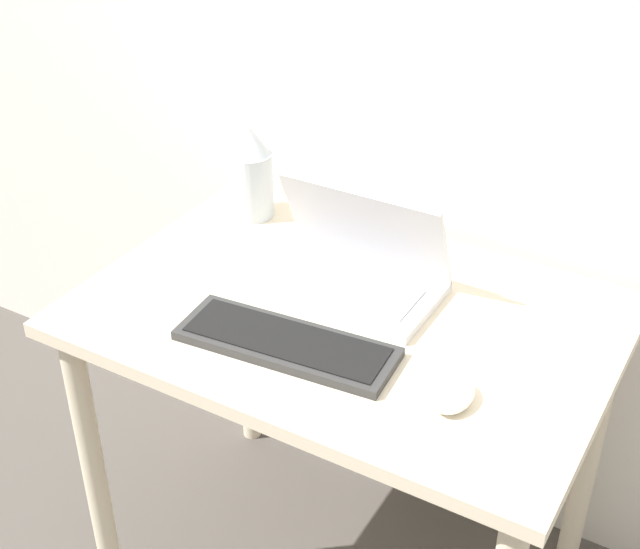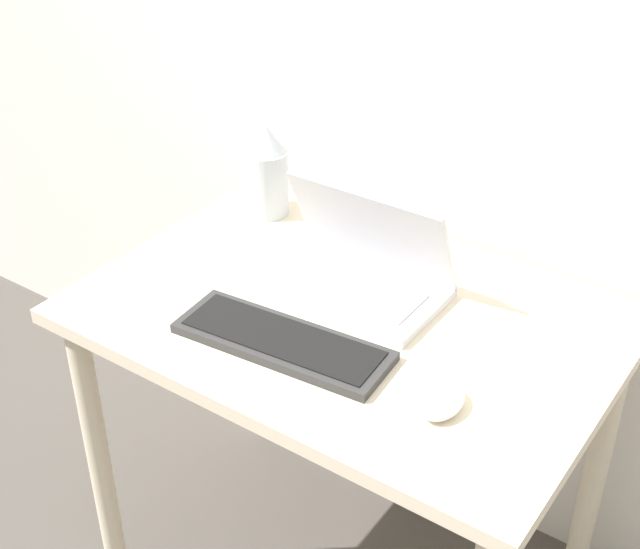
{
  "view_description": "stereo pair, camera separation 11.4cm",
  "coord_description": "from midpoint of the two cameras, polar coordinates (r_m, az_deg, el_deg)",
  "views": [
    {
      "loc": [
        0.67,
        -0.91,
        1.74
      ],
      "look_at": [
        -0.03,
        0.3,
        0.86
      ],
      "focal_mm": 50.0,
      "sensor_mm": 36.0,
      "label": 1
    },
    {
      "loc": [
        0.76,
        -0.84,
        1.74
      ],
      "look_at": [
        -0.03,
        0.3,
        0.86
      ],
      "focal_mm": 50.0,
      "sensor_mm": 36.0,
      "label": 2
    }
  ],
  "objects": [
    {
      "name": "vase",
      "position": [
        2.02,
        -6.12,
        6.49
      ],
      "size": [
        0.1,
        0.1,
        0.22
      ],
      "color": "silver",
      "rests_on": "desk"
    },
    {
      "name": "keyboard",
      "position": [
        1.62,
        -4.18,
        -4.47
      ],
      "size": [
        0.42,
        0.17,
        0.02
      ],
      "color": "#2D2D2D",
      "rests_on": "desk"
    },
    {
      "name": "wall_back",
      "position": [
        1.85,
        6.58,
        16.76
      ],
      "size": [
        6.0,
        0.05,
        2.5
      ],
      "color": "silver",
      "rests_on": "ground_plane"
    },
    {
      "name": "mouse",
      "position": [
        1.51,
        6.36,
        -7.74
      ],
      "size": [
        0.07,
        0.1,
        0.03
      ],
      "color": "white",
      "rests_on": "desk"
    },
    {
      "name": "desk",
      "position": [
        1.79,
        -0.13,
        -5.26
      ],
      "size": [
        1.02,
        0.7,
        0.76
      ],
      "color": "beige",
      "rests_on": "ground_plane"
    },
    {
      "name": "laptop",
      "position": [
        1.76,
        0.47,
        0.44
      ],
      "size": [
        0.35,
        0.22,
        0.22
      ],
      "color": "silver",
      "rests_on": "desk"
    }
  ]
}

